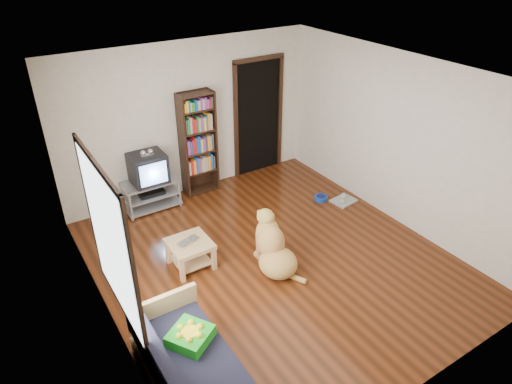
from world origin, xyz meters
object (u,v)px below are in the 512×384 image
dog_bowl (321,198)px  grey_rag (344,201)px  bookshelf (198,138)px  laptop (190,243)px  crt_tv (147,167)px  coffee_table (190,249)px  green_cushion (190,336)px  tv_stand (151,193)px  dog (273,249)px  sofa (195,379)px

dog_bowl → grey_rag: 0.39m
bookshelf → laptop: bearing=-119.9°
crt_tv → bookshelf: bookshelf is taller
crt_tv → coffee_table: bearing=-94.0°
dog_bowl → crt_tv: bearing=151.8°
green_cushion → bookshelf: bookshelf is taller
laptop → green_cushion: bearing=-131.0°
tv_stand → crt_tv: bearing=90.0°
green_cushion → tv_stand: green_cushion is taller
grey_rag → dog: (-2.01, -0.78, 0.29)m
dog_bowl → coffee_table: (-2.65, -0.41, 0.24)m
laptop → coffee_table: (-0.00, 0.03, -0.13)m
crt_tv → coffee_table: 1.83m
dog_bowl → bookshelf: size_ratio=0.12×
grey_rag → sofa: (-3.80, -2.05, 0.25)m
grey_rag → sofa: size_ratio=0.22×
green_cushion → bookshelf: size_ratio=0.21×
laptop → sofa: 2.05m
green_cushion → dog_bowl: (3.38, 1.98, -0.44)m
laptop → tv_stand: bearing=70.4°
dog → coffee_table: bearing=146.8°
bookshelf → coffee_table: bookshelf is taller
laptop → bookshelf: size_ratio=0.17×
dog_bowl → laptop: bearing=-170.6°
green_cushion → grey_rag: bearing=-6.8°
dog_bowl → crt_tv: (-2.53, 1.36, 0.70)m
laptop → sofa: (-0.85, -1.86, -0.15)m
green_cushion → dog_bowl: size_ratio=1.75×
tv_stand → coffee_table: (-0.12, -1.74, 0.01)m
laptop → coffee_table: laptop is taller
green_cushion → tv_stand: size_ratio=0.43×
grey_rag → dog_bowl: bearing=140.2°
crt_tv → bookshelf: 0.99m
dog_bowl → coffee_table: bearing=-171.3°
dog_bowl → sofa: (-3.50, -2.30, 0.22)m
crt_tv → sofa: size_ratio=0.32×
laptop → bookshelf: bearing=44.4°
tv_stand → dog_bowl: bearing=-27.8°
sofa → dog: (1.80, 1.27, 0.04)m
dog_bowl → dog: 2.01m
dog_bowl → crt_tv: size_ratio=0.38×
bookshelf → dog_bowl: bearing=-42.1°
bookshelf → sofa: (-1.92, -3.72, -0.74)m
laptop → tv_stand: 1.78m
crt_tv → dog: (0.82, -2.38, -0.44)m
dog_bowl → bookshelf: bearing=137.9°
grey_rag → sofa: 4.33m
sofa → crt_tv: bearing=75.1°
laptop → crt_tv: bearing=70.4°
green_cushion → coffee_table: bearing=33.1°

